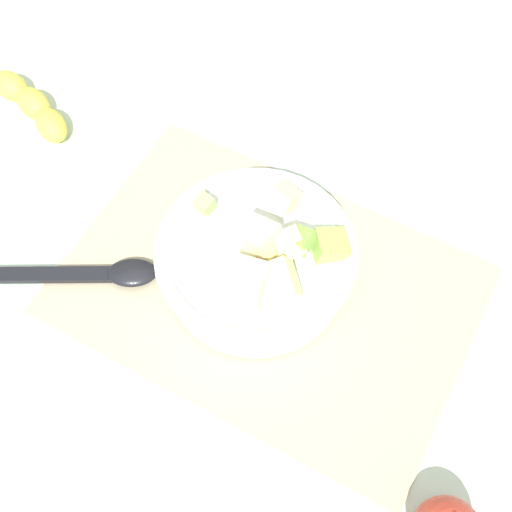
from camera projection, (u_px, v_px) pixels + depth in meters
name	position (u px, v px, depth m)	size (l,w,h in m)	color
ground_plane	(268.00, 290.00, 0.78)	(2.40, 2.40, 0.00)	silver
placemat	(268.00, 289.00, 0.78)	(0.45, 0.31, 0.01)	tan
salad_bowl	(257.00, 260.00, 0.75)	(0.22, 0.22, 0.11)	white
serving_spoon	(102.00, 274.00, 0.78)	(0.18, 0.11, 0.01)	black
banana_whole	(31.00, 105.00, 0.90)	(0.15, 0.08, 0.04)	yellow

